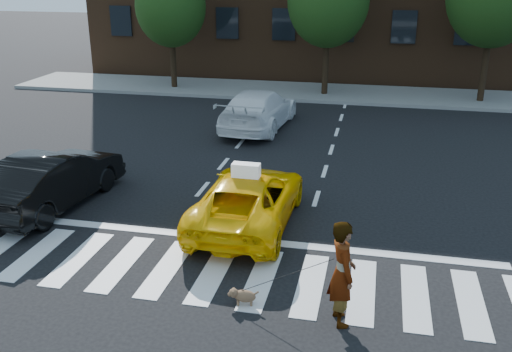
% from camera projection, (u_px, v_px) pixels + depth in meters
% --- Properties ---
extents(ground, '(120.00, 120.00, 0.00)m').
position_uv_depth(ground, '(213.00, 274.00, 11.62)').
color(ground, black).
rests_on(ground, ground).
extents(crosswalk, '(13.00, 2.40, 0.01)m').
position_uv_depth(crosswalk, '(213.00, 273.00, 11.62)').
color(crosswalk, silver).
rests_on(crosswalk, ground).
extents(stop_line, '(12.00, 0.30, 0.01)m').
position_uv_depth(stop_line, '(233.00, 239.00, 13.08)').
color(stop_line, silver).
rests_on(stop_line, ground).
extents(sidewalk_far, '(30.00, 4.00, 0.15)m').
position_uv_depth(sidewalk_far, '(315.00, 92.00, 27.61)').
color(sidewalk_far, slate).
rests_on(sidewalk_far, ground).
extents(taxi, '(2.20, 4.66, 1.29)m').
position_uv_depth(taxi, '(248.00, 199.00, 13.65)').
color(taxi, '#FCBE05').
rests_on(taxi, ground).
extents(black_sedan, '(2.03, 4.61, 1.47)m').
position_uv_depth(black_sedan, '(53.00, 179.00, 14.65)').
color(black_sedan, black).
rests_on(black_sedan, ground).
extents(white_suv, '(2.45, 5.22, 1.47)m').
position_uv_depth(white_suv, '(258.00, 109.00, 21.66)').
color(white_suv, white).
rests_on(white_suv, ground).
extents(woman, '(0.68, 0.82, 1.93)m').
position_uv_depth(woman, '(342.00, 273.00, 9.75)').
color(woman, '#999999').
rests_on(woman, ground).
extents(dog, '(0.58, 0.29, 0.33)m').
position_uv_depth(dog, '(242.00, 296.00, 10.50)').
color(dog, olive).
rests_on(dog, ground).
extents(taxi_sign, '(0.65, 0.29, 0.32)m').
position_uv_depth(taxi_sign, '(246.00, 170.00, 13.19)').
color(taxi_sign, white).
rests_on(taxi_sign, taxi).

